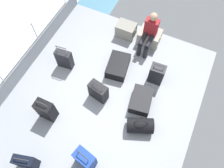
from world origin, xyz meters
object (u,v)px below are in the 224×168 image
suitcase_2 (64,59)px  suitcase_5 (85,159)px  duffel_bag (140,125)px  suitcase_3 (26,162)px  cargo_crate_0 (126,30)px  suitcase_0 (98,91)px  suitcase_1 (46,110)px  suitcase_6 (157,74)px  cargo_crate_1 (149,37)px  suitcase_7 (141,100)px  passenger_seated (149,32)px  suitcase_4 (118,66)px

suitcase_2 → suitcase_5: 2.51m
duffel_bag → suitcase_3: bearing=-136.5°
suitcase_3 → suitcase_5: 1.19m
cargo_crate_0 → suitcase_0: 2.06m
suitcase_0 → suitcase_1: bearing=-131.8°
suitcase_1 → duffel_bag: size_ratio=1.08×
suitcase_2 → suitcase_6: suitcase_2 is taller
cargo_crate_0 → cargo_crate_1: bearing=4.7°
cargo_crate_0 → suitcase_1: 3.05m
cargo_crate_1 → suitcase_3: bearing=-105.0°
suitcase_2 → suitcase_7: (2.16, -0.16, -0.15)m
cargo_crate_0 → cargo_crate_1: size_ratio=0.89×
suitcase_0 → suitcase_2: size_ratio=0.84×
cargo_crate_0 → suitcase_3: suitcase_3 is taller
suitcase_5 → suitcase_6: (0.63, 2.49, -0.00)m
suitcase_6 → passenger_seated: bearing=122.4°
suitcase_6 → suitcase_0: bearing=-136.7°
cargo_crate_0 → suitcase_1: size_ratio=0.76×
suitcase_3 → suitcase_6: suitcase_6 is taller
cargo_crate_1 → suitcase_7: size_ratio=0.84×
cargo_crate_1 → duffel_bag: duffel_bag is taller
suitcase_3 → suitcase_5: suitcase_5 is taller
suitcase_3 → cargo_crate_1: bearing=75.0°
cargo_crate_1 → suitcase_6: size_ratio=0.90×
suitcase_3 → suitcase_7: size_ratio=0.83×
cargo_crate_0 → suitcase_7: (1.16, -1.78, -0.06)m
duffel_bag → passenger_seated: bearing=107.1°
passenger_seated → duffel_bag: (0.69, -2.25, -0.38)m
cargo_crate_1 → passenger_seated: 0.41m
cargo_crate_1 → duffel_bag: 2.53m
passenger_seated → suitcase_4: size_ratio=1.36×
suitcase_1 → suitcase_3: 1.13m
suitcase_6 → suitcase_5: bearing=-104.3°
suitcase_1 → suitcase_2: size_ratio=0.93×
suitcase_0 → duffel_bag: bearing=-15.1°
suitcase_1 → duffel_bag: bearing=16.7°
suitcase_4 → suitcase_5: suitcase_5 is taller
cargo_crate_0 → suitcase_1: bearing=-102.4°
passenger_seated → suitcase_1: 3.16m
suitcase_0 → suitcase_4: suitcase_0 is taller
suitcase_6 → duffel_bag: 1.35m
suitcase_4 → duffel_bag: size_ratio=1.19×
passenger_seated → suitcase_7: 1.77m
cargo_crate_1 → suitcase_0: size_ratio=0.94×
suitcase_0 → suitcase_2: (-1.18, 0.44, 0.03)m
duffel_bag → suitcase_4: bearing=131.6°
cargo_crate_0 → cargo_crate_1: (0.68, 0.06, -0.01)m
passenger_seated → suitcase_6: size_ratio=1.58×
cargo_crate_0 → suitcase_4: cargo_crate_0 is taller
suitcase_6 → duffel_bag: size_ratio=1.02×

